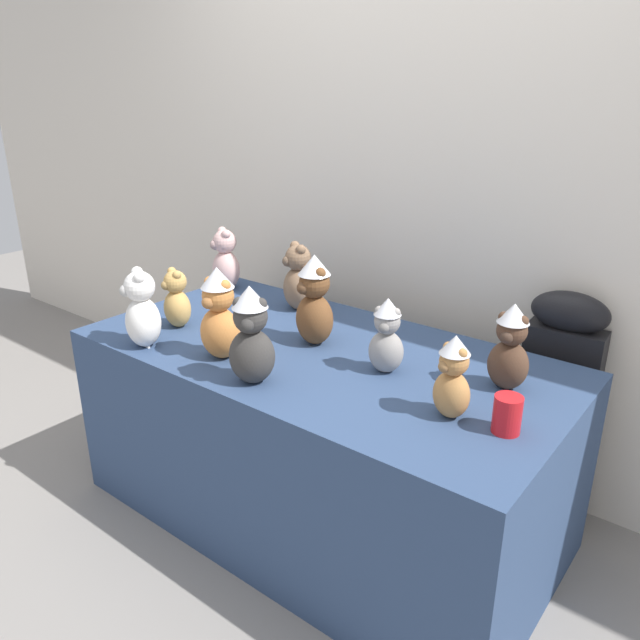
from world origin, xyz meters
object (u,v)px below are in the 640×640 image
Objects in this scene: teddy_bear_caramel at (453,378)px; teddy_bear_cocoa at (510,348)px; teddy_bear_chestnut at (314,301)px; teddy_bear_snow at (142,311)px; teddy_bear_ginger at (219,314)px; teddy_bear_mocha at (298,279)px; instrument_case at (555,406)px; teddy_bear_blush at (225,261)px; party_cup_red at (507,414)px; teddy_bear_honey at (177,300)px; display_table at (320,436)px; teddy_bear_charcoal at (251,336)px; teddy_bear_ash at (387,336)px.

teddy_bear_cocoa is at bearing 98.08° from teddy_bear_caramel.
teddy_bear_snow is at bearing -122.56° from teddy_bear_chestnut.
teddy_bear_cocoa is at bearing 52.54° from teddy_bear_snow.
teddy_bear_ginger is (-0.18, -0.30, -0.00)m from teddy_bear_chestnut.
instrument_case is at bearing 44.11° from teddy_bear_mocha.
teddy_bear_blush is 1.60m from party_cup_red.
instrument_case is 1.02m from teddy_bear_chestnut.
instrument_case is 1.32m from teddy_bear_ginger.
teddy_bear_chestnut is 1.03× the size of teddy_bear_ginger.
teddy_bear_cocoa is (-0.04, -0.45, 0.39)m from instrument_case.
teddy_bear_snow reaches higher than teddy_bear_honey.
instrument_case is at bearing 40.32° from display_table.
teddy_bear_charcoal reaches higher than party_cup_red.
teddy_bear_blush is at bearing 159.35° from display_table.
teddy_bear_blush is at bearing -172.72° from instrument_case.
teddy_bear_caramel is at bearing 10.23° from teddy_bear_blush.
teddy_bear_chestnut is 0.84m from party_cup_red.
teddy_bear_honey is 0.82× the size of teddy_bear_mocha.
teddy_bear_chestnut reaches higher than teddy_bear_blush.
teddy_bear_mocha is (-0.94, 0.43, 0.01)m from teddy_bear_caramel.
teddy_bear_blush is 1.45m from teddy_bear_cocoa.
teddy_bear_blush is 0.99× the size of teddy_bear_mocha.
instrument_case reaches higher than display_table.
teddy_bear_snow is 0.32m from teddy_bear_ginger.
display_table is at bearing 44.13° from teddy_bear_ginger.
teddy_bear_mocha is at bearing 98.08° from teddy_bear_ginger.
teddy_bear_ash is (0.34, -0.04, -0.04)m from teddy_bear_chestnut.
teddy_bear_chestnut is at bearing 64.96° from teddy_bear_charcoal.
teddy_bear_cocoa is at bearing 3.64° from teddy_bear_charcoal.
teddy_bear_honey is (-0.05, 0.20, -0.03)m from teddy_bear_snow.
teddy_bear_cocoa is 2.60× the size of party_cup_red.
display_table is at bearing -18.27° from teddy_bear_chestnut.
teddy_bear_caramel is 1.03m from teddy_bear_mocha.
display_table is 0.77m from teddy_bear_caramel.
teddy_bear_cocoa is 0.39m from teddy_bear_ash.
teddy_bear_honey is 0.72× the size of teddy_bear_charcoal.
teddy_bear_ash is 0.49m from party_cup_red.
teddy_bear_caramel is 0.78× the size of teddy_bear_charcoal.
teddy_bear_mocha reaches higher than teddy_bear_ash.
instrument_case is 1.60m from teddy_bear_snow.
teddy_bear_ash is at bearing 165.82° from party_cup_red.
teddy_bear_caramel is at bearing -104.02° from teddy_bear_cocoa.
teddy_bear_blush is 1.45m from teddy_bear_caramel.
teddy_bear_charcoal is (0.04, -0.37, -0.01)m from teddy_bear_chestnut.
teddy_bear_ginger reaches higher than teddy_bear_mocha.
teddy_bear_chestnut is at bearing 144.37° from display_table.
teddy_bear_snow is at bearing -169.37° from party_cup_red.
teddy_bear_charcoal reaches higher than teddy_bear_ash.
teddy_bear_chestnut is 1.18× the size of teddy_bear_mocha.
display_table is 0.63m from teddy_bear_ginger.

